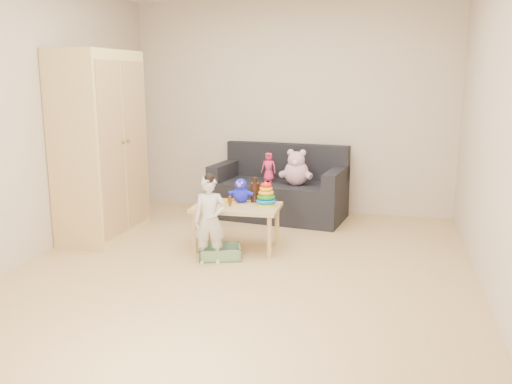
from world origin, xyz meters
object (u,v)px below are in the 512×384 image
(wardrobe, at_px, (100,146))
(toddler, at_px, (210,221))
(play_table, at_px, (237,227))
(sofa, at_px, (278,200))

(wardrobe, bearing_deg, toddler, -22.51)
(wardrobe, height_order, play_table, wardrobe)
(wardrobe, relative_size, toddler, 2.45)
(toddler, bearing_deg, play_table, 60.04)
(toddler, bearing_deg, wardrobe, 141.81)
(sofa, relative_size, play_table, 1.86)
(sofa, height_order, play_table, play_table)
(wardrobe, xyz_separation_m, toddler, (1.39, -0.57, -0.58))
(play_table, height_order, toddler, toddler)
(wardrobe, relative_size, play_table, 2.32)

